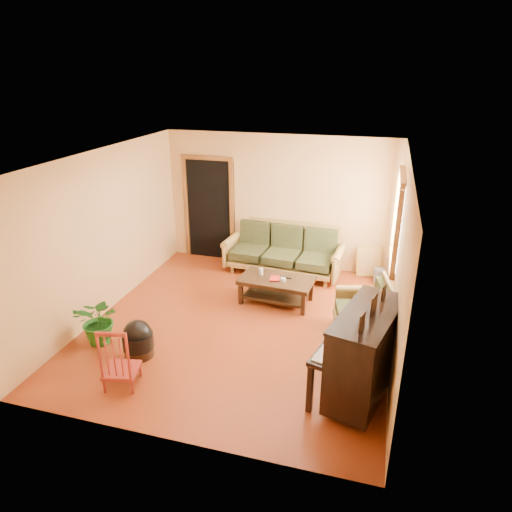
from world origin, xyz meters
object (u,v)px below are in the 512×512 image
(armchair, at_px, (361,307))
(coffee_table, at_px, (276,290))
(ceramic_crock, at_px, (379,275))
(potted_plant, at_px, (100,320))
(sofa, at_px, (283,250))
(red_chair, at_px, (120,355))
(piano, at_px, (364,356))
(footstool, at_px, (138,343))

(armchair, bearing_deg, coffee_table, 143.92)
(ceramic_crock, height_order, potted_plant, potted_plant)
(ceramic_crock, bearing_deg, coffee_table, -141.55)
(sofa, height_order, red_chair, sofa)
(red_chair, xyz_separation_m, ceramic_crock, (3.02, 3.99, -0.31))
(piano, distance_m, red_chair, 2.98)
(armchair, height_order, red_chair, armchair)
(piano, bearing_deg, footstool, -165.97)
(armchair, xyz_separation_m, piano, (0.12, -1.44, 0.14))
(sofa, height_order, footstool, sofa)
(red_chair, relative_size, potted_plant, 1.19)
(piano, relative_size, red_chair, 1.52)
(coffee_table, relative_size, armchair, 1.38)
(armchair, distance_m, red_chair, 3.46)
(ceramic_crock, bearing_deg, red_chair, -127.08)
(armchair, distance_m, piano, 1.46)
(sofa, xyz_separation_m, potted_plant, (-1.99, -3.10, -0.11))
(sofa, xyz_separation_m, red_chair, (-1.19, -3.88, -0.04))
(sofa, distance_m, armchair, 2.43)
(coffee_table, bearing_deg, piano, -53.06)
(coffee_table, relative_size, ceramic_crock, 4.90)
(footstool, bearing_deg, sofa, 68.14)
(footstool, bearing_deg, red_chair, -79.12)
(red_chair, bearing_deg, piano, -0.66)
(potted_plant, bearing_deg, armchair, 19.44)
(sofa, relative_size, footstool, 5.24)
(ceramic_crock, bearing_deg, sofa, -176.27)
(armchair, relative_size, piano, 0.67)
(red_chair, bearing_deg, ceramic_crock, 40.64)
(sofa, bearing_deg, footstool, -107.38)
(ceramic_crock, bearing_deg, potted_plant, -139.89)
(piano, distance_m, ceramic_crock, 3.43)
(armchair, bearing_deg, potted_plant, -173.05)
(potted_plant, bearing_deg, coffee_table, 41.34)
(red_chair, height_order, potted_plant, red_chair)
(piano, xyz_separation_m, ceramic_crock, (0.11, 3.40, -0.46))
(sofa, height_order, ceramic_crock, sofa)
(coffee_table, bearing_deg, red_chair, -116.85)
(piano, height_order, red_chair, piano)
(footstool, distance_m, potted_plant, 0.72)
(armchair, height_order, ceramic_crock, armchair)
(sofa, xyz_separation_m, armchair, (1.60, -1.83, -0.04))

